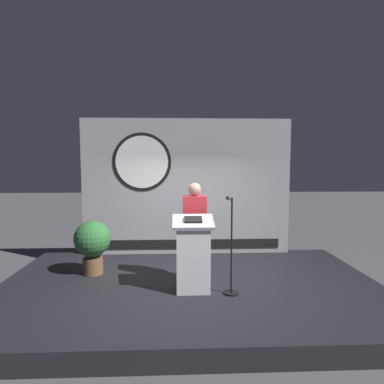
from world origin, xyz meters
name	(u,v)px	position (x,y,z in m)	size (l,w,h in m)	color
ground_plane	(190,300)	(0.00, 0.00, 0.00)	(40.00, 40.00, 0.00)	#4C4C51
stage_platform	(190,291)	(0.00, 0.00, 0.15)	(6.40, 4.00, 0.30)	black
banner_display	(185,187)	(-0.03, 1.85, 1.79)	(4.57, 0.12, 2.98)	#9E9EA3
podium	(193,255)	(0.04, -0.35, 0.88)	(0.64, 0.50, 1.20)	silver
speaker_person	(195,231)	(0.09, 0.13, 1.16)	(0.40, 0.26, 1.69)	black
microphone_stand	(231,259)	(0.62, -0.43, 0.84)	(0.24, 0.59, 1.50)	black
potted_plant	(92,242)	(-1.75, 0.54, 0.89)	(0.66, 0.66, 0.98)	brown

